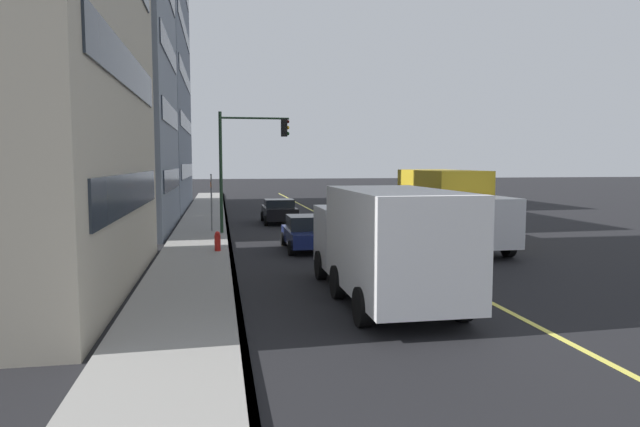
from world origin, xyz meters
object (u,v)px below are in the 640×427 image
truck_yellow (449,206)px  pedestrian_with_backpack (351,217)px  car_navy (309,232)px  traffic_light_mast (246,152)px  car_black (279,211)px  fire_hydrant (218,243)px  truck_white (385,241)px  car_green (379,210)px  street_sign_post (211,199)px

truck_yellow → pedestrian_with_backpack: truck_yellow is taller
car_navy → pedestrian_with_backpack: pedestrian_with_backpack is taller
truck_yellow → traffic_light_mast: (5.21, 8.61, 2.44)m
car_black → pedestrian_with_backpack: 7.80m
truck_yellow → fire_hydrant: truck_yellow is taller
truck_white → car_green: bearing=-15.9°
car_green → car_navy: bearing=149.2°
truck_yellow → fire_hydrant: 10.16m
fire_hydrant → pedestrian_with_backpack: bearing=-58.5°
car_black → traffic_light_mast: (-5.36, 2.22, 3.45)m
car_navy → pedestrian_with_backpack: (3.26, -2.57, 0.29)m
street_sign_post → fire_hydrant: size_ratio=3.28×
truck_yellow → pedestrian_with_backpack: size_ratio=4.64×
car_black → truck_yellow: bearing=-148.9°
truck_white → fire_hydrant: bearing=27.7°
car_green → fire_hydrant: bearing=137.5°
car_black → truck_yellow: (-10.57, -6.39, 1.01)m
car_navy → pedestrian_with_backpack: bearing=-38.2°
car_navy → car_green: 11.73m
truck_white → street_sign_post: (15.20, 4.72, 0.20)m
traffic_light_mast → truck_yellow: bearing=-121.2°
car_green → fire_hydrant: 14.57m
car_black → truck_white: (-19.62, -0.74, 0.87)m
truck_white → fire_hydrant: 9.56m
truck_white → pedestrian_with_backpack: (12.32, -1.99, -0.60)m
truck_yellow → street_sign_post: truck_yellow is taller
pedestrian_with_backpack → car_green: bearing=-26.8°
traffic_light_mast → fire_hydrant: 7.09m
pedestrian_with_backpack → fire_hydrant: (-3.92, 6.40, -0.55)m
street_sign_post → car_black: bearing=-42.0°
traffic_light_mast → street_sign_post: 3.11m
traffic_light_mast → street_sign_post: bearing=61.7°
car_green → truck_white: 19.91m
car_black → car_green: bearing=-94.5°
car_navy → fire_hydrant: size_ratio=4.33×
car_black → street_sign_post: (-4.41, 3.98, 1.07)m
truck_yellow → traffic_light_mast: traffic_light_mast is taller
pedestrian_with_backpack → car_navy: bearing=141.8°
car_green → fire_hydrant: size_ratio=4.97×
car_green → car_black: size_ratio=1.17×
car_navy → car_black: bearing=0.9°
car_green → street_sign_post: 10.94m
truck_yellow → truck_white: size_ratio=1.05×
truck_yellow → truck_white: bearing=148.0°
car_navy → truck_white: size_ratio=0.53×
truck_yellow → traffic_light_mast: bearing=58.8°
fire_hydrant → traffic_light_mast: bearing=-13.9°
car_navy → truck_yellow: (-0.01, -6.23, 1.02)m
car_navy → truck_white: bearing=-176.3°
truck_white → fire_hydrant: (8.40, 4.41, -1.15)m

